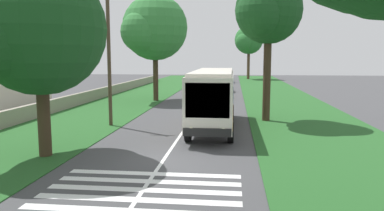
% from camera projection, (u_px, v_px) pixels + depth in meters
% --- Properties ---
extents(ground, '(160.00, 160.00, 0.00)m').
position_uv_depth(ground, '(163.00, 161.00, 16.46)').
color(ground, '#424244').
extents(grass_verge_left, '(120.00, 8.00, 0.04)m').
position_uv_depth(grass_verge_left, '(102.00, 110.00, 32.14)').
color(grass_verge_left, '#235623').
rests_on(grass_verge_left, ground).
extents(grass_verge_right, '(120.00, 8.00, 0.04)m').
position_uv_depth(grass_verge_right, '(296.00, 113.00, 30.34)').
color(grass_verge_right, '#235623').
rests_on(grass_verge_right, ground).
extents(centre_line, '(110.00, 0.16, 0.01)m').
position_uv_depth(centre_line, '(196.00, 112.00, 31.24)').
color(centre_line, silver).
rests_on(centre_line, ground).
extents(coach_bus, '(11.16, 2.62, 3.73)m').
position_uv_depth(coach_bus, '(213.00, 95.00, 23.79)').
color(coach_bus, silver).
rests_on(coach_bus, ground).
extents(zebra_crossing, '(4.95, 6.80, 0.01)m').
position_uv_depth(zebra_crossing, '(140.00, 195.00, 12.48)').
color(zebra_crossing, silver).
rests_on(zebra_crossing, ground).
extents(trailing_car_0, '(4.30, 1.78, 1.43)m').
position_uv_depth(trailing_car_0, '(221.00, 92.00, 42.23)').
color(trailing_car_0, gold).
rests_on(trailing_car_0, ground).
extents(trailing_car_1, '(4.30, 1.78, 1.43)m').
position_uv_depth(trailing_car_1, '(225.00, 87.00, 49.21)').
color(trailing_car_1, '#B7A893').
rests_on(trailing_car_1, ground).
extents(trailing_car_2, '(4.30, 1.78, 1.43)m').
position_uv_depth(trailing_car_2, '(202.00, 82.00, 57.86)').
color(trailing_car_2, '#B7A893').
rests_on(trailing_car_2, ground).
extents(trailing_car_3, '(4.30, 1.78, 1.43)m').
position_uv_depth(trailing_car_3, '(227.00, 79.00, 66.58)').
color(trailing_car_3, navy).
rests_on(trailing_car_3, ground).
extents(roadside_tree_left_0, '(6.78, 5.92, 8.73)m').
position_uv_depth(roadside_tree_left_0, '(36.00, 32.00, 16.59)').
color(roadside_tree_left_0, '#3D2D1E').
rests_on(roadside_tree_left_0, grass_verge_left).
extents(roadside_tree_left_1, '(8.13, 6.69, 10.85)m').
position_uv_depth(roadside_tree_left_1, '(154.00, 30.00, 38.39)').
color(roadside_tree_left_1, '#3D2D1E').
rests_on(roadside_tree_left_1, grass_verge_left).
extents(roadside_tree_right_1, '(5.67, 4.65, 10.07)m').
position_uv_depth(roadside_tree_right_1, '(267.00, 13.00, 25.87)').
color(roadside_tree_right_1, '#3D2D1E').
rests_on(roadside_tree_right_1, grass_verge_right).
extents(roadside_tree_right_2, '(6.80, 5.76, 10.85)m').
position_uv_depth(roadside_tree_right_2, '(248.00, 41.00, 76.03)').
color(roadside_tree_right_2, '#4C3826').
rests_on(roadside_tree_right_2, grass_verge_right).
extents(utility_pole, '(0.24, 1.40, 8.89)m').
position_uv_depth(utility_pole, '(109.00, 56.00, 24.36)').
color(utility_pole, '#473828').
rests_on(utility_pole, grass_verge_left).
extents(roadside_wall, '(70.00, 0.40, 1.10)m').
position_uv_depth(roadside_wall, '(86.00, 97.00, 37.37)').
color(roadside_wall, gray).
rests_on(roadside_wall, grass_verge_left).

